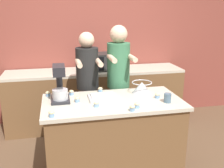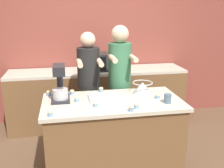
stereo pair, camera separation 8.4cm
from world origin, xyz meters
name	(u,v)px [view 2 (the right image)]	position (x,y,z in m)	size (l,w,h in m)	color
back_wall	(94,41)	(0.00, 1.67, 1.35)	(10.00, 0.06, 2.70)	brown
island_counter	(113,136)	(0.00, 0.00, 0.44)	(1.55, 0.80, 0.88)	brown
back_counter	(98,97)	(0.00, 1.32, 0.46)	(2.80, 0.60, 0.93)	brown
person_left	(89,88)	(-0.21, 0.61, 0.85)	(0.31, 0.49, 1.59)	brown
person_right	(120,83)	(0.21, 0.61, 0.90)	(0.32, 0.49, 1.67)	#33384C
stand_mixer	(60,85)	(-0.57, 0.12, 1.06)	(0.20, 0.30, 0.40)	#232328
mixing_bowl	(142,87)	(0.40, 0.19, 0.96)	(0.24, 0.24, 0.14)	#BCBCC1
baking_tray	(103,97)	(-0.09, 0.08, 0.90)	(0.33, 0.27, 0.04)	#BCBCC1
microwave_oven	(97,62)	(0.00, 1.32, 1.06)	(0.46, 0.35, 0.26)	black
drinking_glass	(168,98)	(0.57, -0.18, 0.93)	(0.08, 0.08, 0.10)	slate
cupcake_0	(131,108)	(0.12, -0.35, 0.91)	(0.06, 0.06, 0.06)	#759EC6
cupcake_1	(77,99)	(-0.39, 0.04, 0.91)	(0.06, 0.06, 0.06)	#759EC6
cupcake_2	(158,96)	(0.52, -0.03, 0.91)	(0.06, 0.06, 0.06)	#759EC6
cupcake_3	(136,105)	(0.20, -0.28, 0.91)	(0.06, 0.06, 0.06)	#759EC6
cupcake_4	(101,89)	(-0.08, 0.33, 0.91)	(0.06, 0.06, 0.06)	#759EC6
cupcake_5	(96,104)	(-0.21, -0.16, 0.91)	(0.06, 0.06, 0.06)	#759EC6
cupcake_6	(49,93)	(-0.71, 0.30, 0.91)	(0.06, 0.06, 0.06)	#759EC6
cupcake_7	(72,92)	(-0.44, 0.29, 0.91)	(0.06, 0.06, 0.06)	#759EC6
cupcake_8	(50,113)	(-0.67, -0.33, 0.91)	(0.06, 0.06, 0.06)	#759EC6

